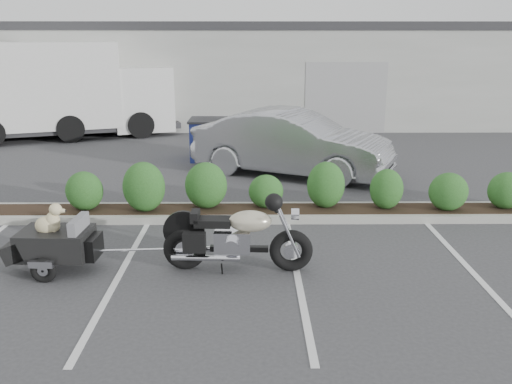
{
  "coord_description": "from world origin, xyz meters",
  "views": [
    {
      "loc": [
        0.51,
        -8.13,
        3.48
      ],
      "look_at": [
        0.59,
        1.36,
        0.75
      ],
      "focal_mm": 38.0,
      "sensor_mm": 36.0,
      "label": 1
    }
  ],
  "objects_px": {
    "pet_trailer": "(55,242)",
    "delivery_truck": "(72,92)",
    "dumpster": "(221,139)",
    "motorcycle": "(237,238)",
    "sedan": "(292,143)"
  },
  "relations": [
    {
      "from": "delivery_truck",
      "to": "motorcycle",
      "type": "bearing_deg",
      "value": -81.74
    },
    {
      "from": "pet_trailer",
      "to": "sedan",
      "type": "bearing_deg",
      "value": 58.69
    },
    {
      "from": "pet_trailer",
      "to": "delivery_truck",
      "type": "bearing_deg",
      "value": 108.84
    },
    {
      "from": "dumpster",
      "to": "delivery_truck",
      "type": "height_order",
      "value": "delivery_truck"
    },
    {
      "from": "pet_trailer",
      "to": "delivery_truck",
      "type": "distance_m",
      "value": 12.23
    },
    {
      "from": "pet_trailer",
      "to": "dumpster",
      "type": "distance_m",
      "value": 8.16
    },
    {
      "from": "motorcycle",
      "to": "pet_trailer",
      "type": "height_order",
      "value": "motorcycle"
    },
    {
      "from": "dumpster",
      "to": "motorcycle",
      "type": "bearing_deg",
      "value": -84.81
    },
    {
      "from": "dumpster",
      "to": "pet_trailer",
      "type": "bearing_deg",
      "value": -104.67
    },
    {
      "from": "sedan",
      "to": "delivery_truck",
      "type": "distance_m",
      "value": 9.4
    },
    {
      "from": "pet_trailer",
      "to": "delivery_truck",
      "type": "xyz_separation_m",
      "value": [
        -3.36,
        11.71,
        1.12
      ]
    },
    {
      "from": "sedan",
      "to": "dumpster",
      "type": "height_order",
      "value": "sedan"
    },
    {
      "from": "pet_trailer",
      "to": "motorcycle",
      "type": "bearing_deg",
      "value": 2.35
    },
    {
      "from": "dumpster",
      "to": "delivery_truck",
      "type": "xyz_separation_m",
      "value": [
        -5.47,
        3.83,
        0.98
      ]
    },
    {
      "from": "sedan",
      "to": "dumpster",
      "type": "distance_m",
      "value": 2.72
    }
  ]
}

